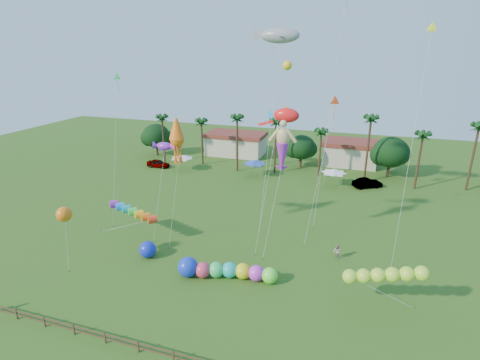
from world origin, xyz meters
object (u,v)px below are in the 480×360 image
(car_a, at_px, (158,163))
(caterpillar_inflatable, at_px, (224,270))
(car_b, at_px, (367,183))
(blue_ball, at_px, (148,249))
(spectator_b, at_px, (337,252))

(car_a, height_order, caterpillar_inflatable, caterpillar_inflatable)
(car_b, distance_m, caterpillar_inflatable, 34.67)
(car_a, bearing_deg, blue_ball, -153.13)
(car_a, xyz_separation_m, blue_ball, (15.78, -29.89, 0.17))
(spectator_b, relative_size, caterpillar_inflatable, 0.17)
(car_a, distance_m, spectator_b, 42.96)
(car_a, distance_m, caterpillar_inflatable, 40.00)
(car_a, relative_size, car_b, 0.92)
(spectator_b, bearing_deg, blue_ball, -105.24)
(caterpillar_inflatable, distance_m, blue_ball, 9.51)
(caterpillar_inflatable, bearing_deg, car_b, 55.86)
(car_b, relative_size, caterpillar_inflatable, 0.47)
(car_b, bearing_deg, caterpillar_inflatable, 126.24)
(car_a, height_order, spectator_b, spectator_b)
(car_b, relative_size, spectator_b, 2.77)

